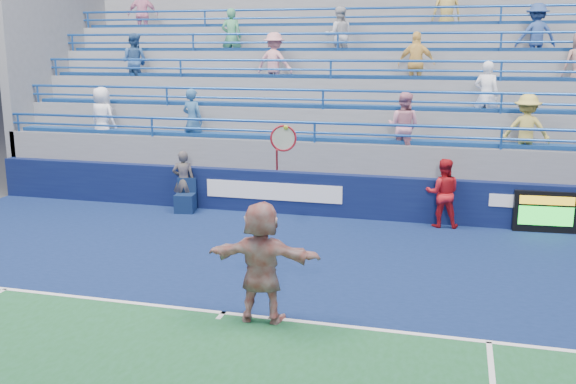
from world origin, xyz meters
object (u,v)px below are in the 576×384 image
(serve_speed_board, at_px, (545,212))
(tennis_player, at_px, (262,262))
(line_judge, at_px, (184,180))
(judge_chair, at_px, (186,202))
(ball_girl, at_px, (443,193))

(serve_speed_board, bearing_deg, tennis_player, -127.37)
(serve_speed_board, relative_size, line_judge, 0.90)
(judge_chair, height_order, ball_girl, ball_girl)
(judge_chair, relative_size, ball_girl, 0.53)
(judge_chair, xyz_separation_m, ball_girl, (6.49, 0.27, 0.55))
(serve_speed_board, bearing_deg, ball_girl, -177.14)
(tennis_player, xyz_separation_m, line_judge, (-4.08, 6.25, -0.18))
(serve_speed_board, distance_m, ball_girl, 2.35)
(ball_girl, bearing_deg, tennis_player, 63.52)
(tennis_player, relative_size, line_judge, 1.96)
(tennis_player, height_order, ball_girl, tennis_player)
(line_judge, bearing_deg, ball_girl, 164.58)
(serve_speed_board, height_order, judge_chair, serve_speed_board)
(line_judge, bearing_deg, judge_chair, 105.09)
(judge_chair, relative_size, tennis_player, 0.28)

